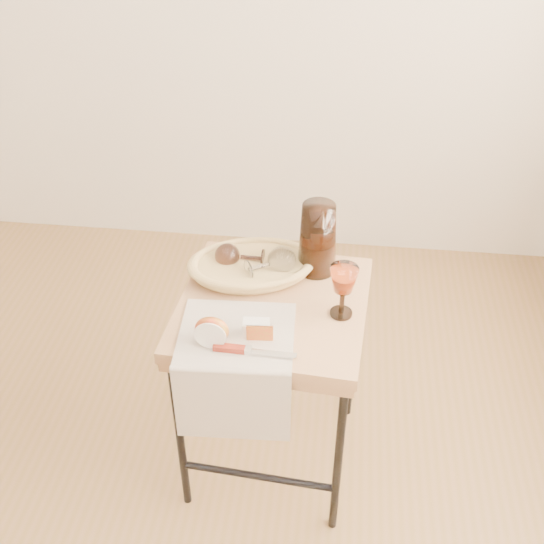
% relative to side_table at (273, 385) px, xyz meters
% --- Properties ---
extents(side_table, '(0.55, 0.55, 0.66)m').
position_rel_side_table_xyz_m(side_table, '(0.00, 0.00, 0.00)').
color(side_table, brown).
rests_on(side_table, floor).
extents(tea_towel, '(0.31, 0.29, 0.01)m').
position_rel_side_table_xyz_m(tea_towel, '(-0.08, -0.15, 0.33)').
color(tea_towel, beige).
rests_on(tea_towel, side_table).
extents(bread_basket, '(0.38, 0.30, 0.05)m').
position_rel_side_table_xyz_m(bread_basket, '(-0.08, 0.12, 0.35)').
color(bread_basket, '#A27C50').
rests_on(bread_basket, side_table).
extents(goblet_lying_a, '(0.12, 0.08, 0.07)m').
position_rel_side_table_xyz_m(goblet_lying_a, '(-0.11, 0.14, 0.38)').
color(goblet_lying_a, '#4D312B').
rests_on(goblet_lying_a, bread_basket).
extents(goblet_lying_b, '(0.16, 0.14, 0.08)m').
position_rel_side_table_xyz_m(goblet_lying_b, '(-0.03, 0.10, 0.38)').
color(goblet_lying_b, white).
rests_on(goblet_lying_b, bread_basket).
extents(pitcher, '(0.20, 0.26, 0.26)m').
position_rel_side_table_xyz_m(pitcher, '(0.11, 0.17, 0.44)').
color(pitcher, black).
rests_on(pitcher, side_table).
extents(wine_goblet, '(0.09, 0.09, 0.16)m').
position_rel_side_table_xyz_m(wine_goblet, '(0.19, -0.03, 0.41)').
color(wine_goblet, white).
rests_on(wine_goblet, side_table).
extents(apple_half, '(0.09, 0.05, 0.08)m').
position_rel_side_table_xyz_m(apple_half, '(-0.14, -0.19, 0.38)').
color(apple_half, red).
rests_on(apple_half, tea_towel).
extents(apple_wedge, '(0.07, 0.04, 0.05)m').
position_rel_side_table_xyz_m(apple_wedge, '(-0.03, -0.15, 0.36)').
color(apple_wedge, white).
rests_on(apple_wedge, tea_towel).
extents(table_knife, '(0.21, 0.03, 0.02)m').
position_rel_side_table_xyz_m(table_knife, '(-0.03, -0.21, 0.34)').
color(table_knife, silver).
rests_on(table_knife, tea_towel).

